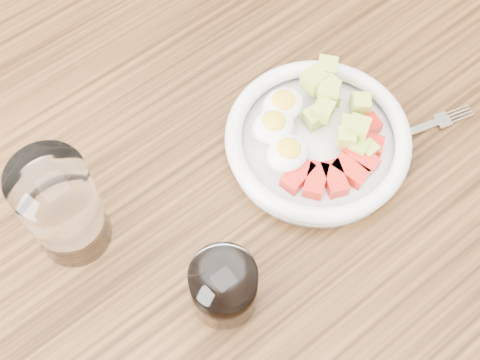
# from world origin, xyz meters

# --- Properties ---
(ground) EXTENTS (4.00, 4.00, 0.00)m
(ground) POSITION_xyz_m (0.00, 0.00, 0.00)
(ground) COLOR brown
(ground) RESTS_ON ground
(dining_table) EXTENTS (1.50, 0.90, 0.77)m
(dining_table) POSITION_xyz_m (0.00, 0.00, 0.67)
(dining_table) COLOR brown
(dining_table) RESTS_ON ground
(bowl) EXTENTS (0.22, 0.22, 0.06)m
(bowl) POSITION_xyz_m (0.10, 0.00, 0.79)
(bowl) COLOR white
(bowl) RESTS_ON dining_table
(fork) EXTENTS (0.18, 0.06, 0.01)m
(fork) POSITION_xyz_m (0.18, -0.05, 0.77)
(fork) COLOR black
(fork) RESTS_ON dining_table
(water_glass) EXTENTS (0.08, 0.08, 0.15)m
(water_glass) POSITION_xyz_m (-0.19, 0.08, 0.84)
(water_glass) COLOR white
(water_glass) RESTS_ON dining_table
(coffee_glass) EXTENTS (0.07, 0.07, 0.08)m
(coffee_glass) POSITION_xyz_m (-0.10, -0.08, 0.81)
(coffee_glass) COLOR white
(coffee_glass) RESTS_ON dining_table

